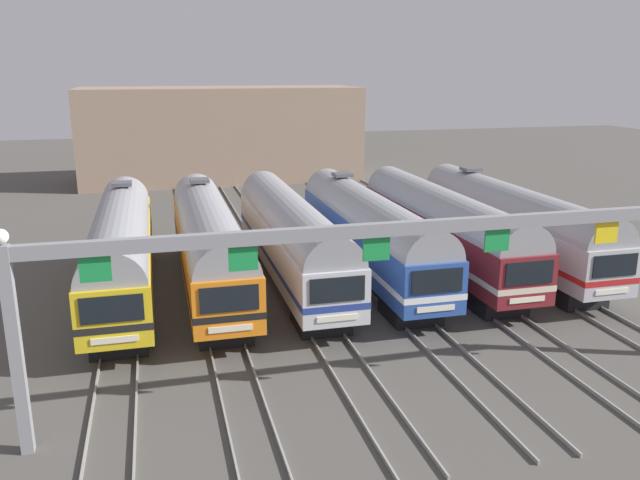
{
  "coord_description": "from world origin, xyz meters",
  "views": [
    {
      "loc": [
        -8.9,
        -32.42,
        11.28
      ],
      "look_at": [
        -1.06,
        -1.97,
        2.85
      ],
      "focal_mm": 36.26,
      "sensor_mm": 36.0,
      "label": 1
    }
  ],
  "objects": [
    {
      "name": "commuter_train_stainless",
      "position": [
        10.77,
        -0.0,
        2.69
      ],
      "size": [
        2.88,
        18.06,
        5.05
      ],
      "color": "#B2B5BA",
      "rests_on": "ground"
    },
    {
      "name": "maintenance_building",
      "position": [
        -2.09,
        34.6,
        4.67
      ],
      "size": [
        27.61,
        10.0,
        9.34
      ],
      "primitive_type": "cube",
      "color": "gray",
      "rests_on": "ground"
    },
    {
      "name": "commuter_train_silver",
      "position": [
        -2.15,
        -0.01,
        2.69
      ],
      "size": [
        2.88,
        18.06,
        4.77
      ],
      "color": "silver",
      "rests_on": "ground"
    },
    {
      "name": "commuter_train_orange",
      "position": [
        -6.46,
        -0.0,
        2.69
      ],
      "size": [
        2.88,
        18.06,
        5.05
      ],
      "color": "orange",
      "rests_on": "ground"
    },
    {
      "name": "catenary_gantry",
      "position": [
        0.0,
        -13.5,
        5.37
      ],
      "size": [
        26.77,
        0.44,
        6.97
      ],
      "color": "gray",
      "rests_on": "ground"
    },
    {
      "name": "commuter_train_yellow",
      "position": [
        -10.77,
        -0.0,
        2.69
      ],
      "size": [
        2.88,
        18.06,
        5.05
      ],
      "color": "gold",
      "rests_on": "ground"
    },
    {
      "name": "commuter_train_blue",
      "position": [
        2.15,
        -0.0,
        2.69
      ],
      "size": [
        2.88,
        18.06,
        5.05
      ],
      "color": "#284C9E",
      "rests_on": "ground"
    },
    {
      "name": "track_bed",
      "position": [
        -0.0,
        17.0,
        0.07
      ],
      "size": [
        23.04,
        70.0,
        0.15
      ],
      "color": "gray",
      "rests_on": "ground"
    },
    {
      "name": "ground_plane",
      "position": [
        0.0,
        0.0,
        0.0
      ],
      "size": [
        160.0,
        160.0,
        0.0
      ],
      "primitive_type": "plane",
      "color": "#4C4944"
    },
    {
      "name": "commuter_train_maroon",
      "position": [
        6.46,
        -0.01,
        2.69
      ],
      "size": [
        2.88,
        18.06,
        4.77
      ],
      "color": "maroon",
      "rests_on": "ground"
    }
  ]
}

